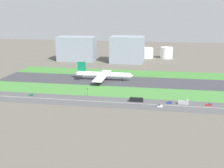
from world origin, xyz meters
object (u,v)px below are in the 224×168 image
bus_0 (136,100)px  traffic_light (88,92)px  fuel_tank_centre (145,53)px  car_2 (209,105)px  truck_0 (183,102)px  fuel_tank_west (128,53)px  airliner (103,75)px  car_3 (160,106)px  car_1 (170,102)px  hangar_building (127,49)px  terminal_building (77,49)px  car_0 (31,95)px  fuel_tank_east (166,53)px

bus_0 → traffic_light: traffic_light is taller
fuel_tank_centre → car_2: bearing=-74.0°
truck_0 → traffic_light: (-82.56, 7.99, 2.62)m
fuel_tank_west → fuel_tank_centre: (28.34, 0.00, 1.75)m
airliner → fuel_tank_west: bearing=87.1°
bus_0 → fuel_tank_west: size_ratio=0.63×
car_3 → bus_0: 21.82m
airliner → car_3: size_ratio=14.77×
car_1 → hangar_building: 191.66m
fuel_tank_centre → car_3: bearing=-83.8°
airliner → car_1: size_ratio=14.77×
car_3 → truck_0: bearing=-152.3°
bus_0 → terminal_building: 211.34m
car_0 → bus_0: bus_0 is taller
car_1 → car_2: size_ratio=1.00×
airliner → traffic_light: 60.05m
airliner → fuel_tank_west: size_ratio=3.53×
truck_0 → fuel_tank_east: fuel_tank_east is taller
car_1 → fuel_tank_west: bearing=105.3°
car_3 → bus_0: (-19.37, 10.00, 0.90)m
fuel_tank_centre → traffic_light: bearing=-99.8°
car_1 → fuel_tank_east: 227.14m
traffic_light → terminal_building: terminal_building is taller
car_1 → traffic_light: (-71.51, 7.99, 3.37)m
hangar_building → car_0: bearing=-109.4°
fuel_tank_west → terminal_building: bearing=-147.8°
fuel_tank_west → fuel_tank_centre: 28.40m
truck_0 → fuel_tank_east: bearing=92.9°
airliner → traffic_light: size_ratio=9.03×
truck_0 → car_2: 20.29m
car_2 → hangar_building: hangar_building is taller
airliner → terminal_building: (-63.32, 114.00, 11.87)m
car_1 → car_2: bearing=0.0°
car_0 → traffic_light: traffic_light is taller
fuel_tank_west → traffic_light: bearing=-92.5°
car_0 → car_2: (152.66, 0.00, 0.00)m
fuel_tank_west → bus_0: bearing=-81.3°
bus_0 → fuel_tank_east: (27.05, 227.00, 7.04)m
car_3 → car_1: bearing=-128.7°
car_3 → fuel_tank_east: size_ratio=0.23×
airliner → fuel_tank_centre: size_ratio=2.57×
car_1 → hangar_building: (-57.35, 182.00, 17.89)m
airliner → bus_0: bearing=-57.8°
terminal_building → fuel_tank_west: bearing=32.2°
car_3 → car_1: size_ratio=1.00×
car_0 → fuel_tank_centre: size_ratio=0.17×
airliner → fuel_tank_west: airliner is taller
car_1 → fuel_tank_centre: bearing=98.5°
bus_0 → terminal_building: (-106.18, 182.00, 16.28)m
airliner → fuel_tank_east: 173.71m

